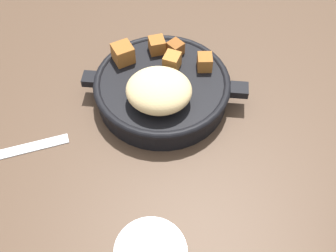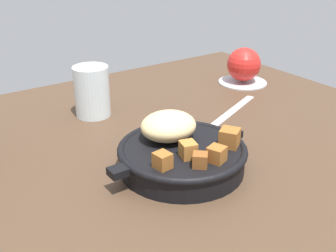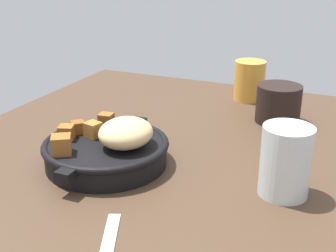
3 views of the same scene
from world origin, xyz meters
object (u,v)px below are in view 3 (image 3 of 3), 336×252
(water_glass_tall, at_px, (286,161))
(cast_iron_skillet, at_px, (109,147))
(coffee_mug_dark, at_px, (278,104))
(juice_glass_amber, at_px, (249,80))

(water_glass_tall, bearing_deg, cast_iron_skillet, -86.53)
(water_glass_tall, relative_size, coffee_mug_dark, 1.15)
(cast_iron_skillet, bearing_deg, water_glass_tall, 93.47)
(water_glass_tall, xyz_separation_m, juice_glass_amber, (-0.41, -0.15, -0.01))
(juice_glass_amber, bearing_deg, coffee_mug_dark, 36.77)
(water_glass_tall, distance_m, coffee_mug_dark, 0.30)
(water_glass_tall, height_order, juice_glass_amber, water_glass_tall)
(cast_iron_skillet, bearing_deg, coffee_mug_dark, 144.95)
(cast_iron_skillet, height_order, juice_glass_amber, juice_glass_amber)
(juice_glass_amber, bearing_deg, cast_iron_skillet, -16.30)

